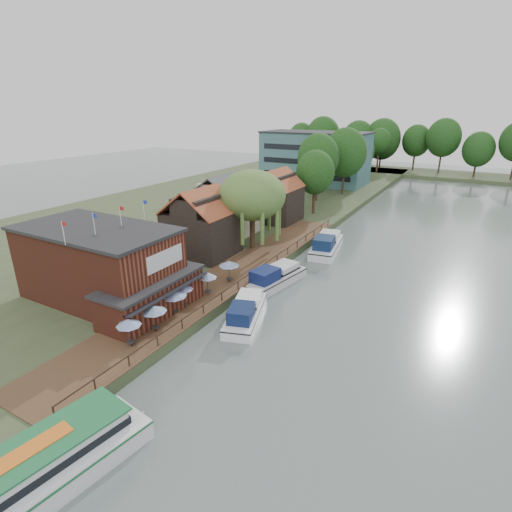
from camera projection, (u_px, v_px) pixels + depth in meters
The scene contains 27 objects.
ground at pixel (248, 345), 33.46m from camera, with size 260.00×260.00×0.00m, color slate.
land_bank at pixel (205, 210), 75.65m from camera, with size 50.00×140.00×1.00m, color #384728.
quay_deck at pixel (232, 275), 44.93m from camera, with size 6.00×50.00×0.10m, color #47301E.
quay_rail at pixel (255, 274), 43.94m from camera, with size 0.20×49.00×1.00m, color black, non-canonical shape.
pub at pixel (114, 267), 37.46m from camera, with size 20.00×11.00×7.30m, color maroon, non-canonical shape.
hotel_block at pixel (315, 157), 98.20m from camera, with size 25.40×12.40×12.30m, color #38666B, non-canonical shape.
cottage_a at pixel (201, 222), 49.95m from camera, with size 8.60×7.60×8.50m, color black, non-canonical shape.
cottage_b at pixel (225, 204), 59.49m from camera, with size 9.60×8.60×8.50m, color beige, non-canonical shape.
cottage_c at pixel (276, 195), 64.99m from camera, with size 7.60×7.60×8.50m, color black, non-canonical shape.
willow at pixel (252, 210), 51.62m from camera, with size 8.60×8.60×10.43m, color #476B2D, non-canonical shape.
umbrella_0 at pixel (130, 333), 31.04m from camera, with size 1.96×1.96×2.38m, color navy, non-canonical shape.
umbrella_1 at pixel (155, 318), 33.11m from camera, with size 2.15×2.15×2.38m, color navy, non-canonical shape.
umbrella_2 at pixel (174, 302), 35.81m from camera, with size 2.46×2.46×2.38m, color navy, non-canonical shape.
umbrella_3 at pixel (183, 296), 37.12m from camera, with size 1.97×1.97×2.38m, color navy, non-canonical shape.
umbrella_4 at pixel (207, 283), 39.68m from camera, with size 1.95×1.95×2.38m, color navy, non-canonical shape.
umbrella_5 at pixel (229, 271), 42.61m from camera, with size 2.21×2.21×2.38m, color navy, non-canonical shape.
cruiser_0 at pixel (245, 309), 37.09m from camera, with size 3.04×9.41×2.26m, color white, non-canonical shape.
cruiser_1 at pixel (275, 275), 44.53m from camera, with size 3.20×9.90×2.40m, color silver, non-canonical shape.
cruiser_2 at pixel (327, 242), 54.79m from camera, with size 3.51×10.84×2.66m, color silver, non-canonical shape.
tour_boat at pixel (23, 478), 19.81m from camera, with size 3.76×13.33×2.91m, color silver, non-canonical shape.
swan at pixel (137, 419), 25.22m from camera, with size 0.44×0.44×0.44m, color white.
bank_tree_0 at pixel (315, 182), 69.24m from camera, with size 6.59×6.59×11.01m, color #143811, non-canonical shape.
bank_tree_1 at pixel (318, 168), 78.53m from camera, with size 8.12×8.12×13.19m, color #143811, non-canonical shape.
bank_tree_2 at pixel (345, 162), 83.95m from camera, with size 8.85×8.85×13.94m, color #143811, non-canonical shape.
bank_tree_3 at pixel (349, 159), 100.43m from camera, with size 7.25×7.25×11.20m, color #143811, non-canonical shape.
bank_tree_4 at pixel (361, 157), 106.62m from camera, with size 7.03×7.03×10.59m, color #143811, non-canonical shape.
bank_tree_5 at pixel (379, 150), 114.80m from camera, with size 6.27×6.27×12.24m, color #143811, non-canonical shape.
Camera 1 is at (14.68, -24.69, 18.74)m, focal length 28.00 mm.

